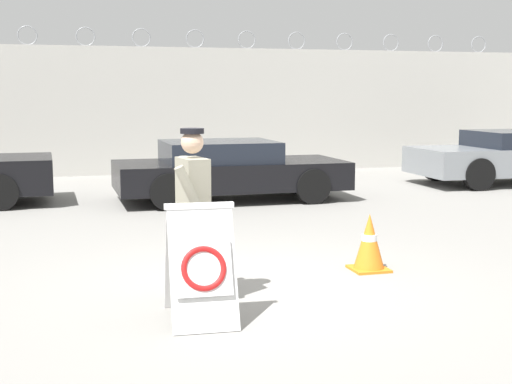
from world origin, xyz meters
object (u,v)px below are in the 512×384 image
barricade_sign (201,263)px  security_guard (193,207)px  traffic_cone_mid (369,242)px  parked_car_rear_sedan (228,170)px

barricade_sign → security_guard: 0.72m
traffic_cone_mid → parked_car_rear_sedan: 5.80m
barricade_sign → traffic_cone_mid: bearing=33.5°
barricade_sign → parked_car_rear_sedan: parked_car_rear_sedan is taller
traffic_cone_mid → parked_car_rear_sedan: size_ratio=0.15×
security_guard → parked_car_rear_sedan: (1.81, 6.51, -0.35)m
security_guard → barricade_sign: bearing=-12.9°
parked_car_rear_sedan → barricade_sign: bearing=-105.6°
traffic_cone_mid → barricade_sign: bearing=-149.2°
traffic_cone_mid → parked_car_rear_sedan: parked_car_rear_sedan is taller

